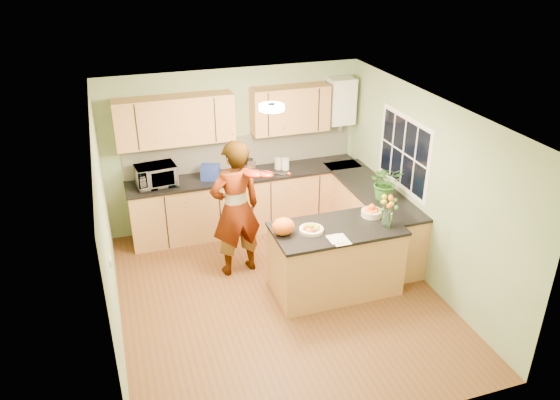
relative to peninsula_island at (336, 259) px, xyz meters
name	(u,v)px	position (x,y,z in m)	size (l,w,h in m)	color
floor	(280,297)	(-0.74, 0.06, -0.47)	(4.50, 4.50, 0.00)	brown
ceiling	(280,111)	(-0.74, 0.06, 2.03)	(4.00, 4.50, 0.02)	white
wall_back	(235,149)	(-0.74, 2.31, 0.78)	(4.00, 0.02, 2.50)	gray
wall_front	(362,327)	(-0.74, -2.19, 0.78)	(4.00, 0.02, 2.50)	gray
wall_left	(107,238)	(-2.74, 0.06, 0.78)	(0.02, 4.50, 2.50)	gray
wall_right	(425,190)	(1.26, 0.06, 0.78)	(0.02, 4.50, 2.50)	gray
back_counter	(247,201)	(-0.64, 2.01, 0.00)	(3.64, 0.62, 0.94)	tan
right_counter	(370,217)	(0.96, 0.91, 0.00)	(0.62, 2.24, 0.94)	tan
splashback	(241,151)	(-0.64, 2.30, 0.73)	(3.60, 0.02, 0.52)	silver
upper_cabinets	(224,116)	(-0.92, 2.14, 1.38)	(3.20, 0.34, 0.70)	tan
boiler	(341,101)	(0.96, 2.15, 1.42)	(0.40, 0.30, 0.86)	white
window_right	(404,153)	(1.25, 0.66, 1.08)	(0.01, 1.30, 1.05)	white
light_switch	(111,262)	(-2.73, -0.54, 0.83)	(0.02, 0.09, 0.09)	white
ceiling_lamp	(272,107)	(-0.74, 0.36, 1.99)	(0.30, 0.30, 0.07)	#FFEABF
peninsula_island	(336,259)	(0.00, 0.00, 0.00)	(1.64, 0.84, 0.94)	tan
fruit_dish	(311,229)	(-0.35, 0.00, 0.51)	(0.30, 0.30, 0.11)	beige
orange_bowl	(372,211)	(0.55, 0.15, 0.54)	(0.27, 0.27, 0.16)	beige
flower_vase	(389,204)	(0.60, -0.18, 0.79)	(0.26, 0.26, 0.48)	silver
orange_bag	(283,226)	(-0.70, 0.05, 0.58)	(0.29, 0.24, 0.21)	#E25B12
papers	(340,240)	(-0.10, -0.30, 0.48)	(0.20, 0.28, 0.01)	silver
violinist	(236,209)	(-1.10, 0.85, 0.49)	(0.70, 0.46, 1.93)	tan
violin	(254,173)	(-0.90, 0.63, 1.07)	(0.63, 0.25, 0.13)	#520D05
microwave	(156,176)	(-2.00, 1.99, 0.63)	(0.57, 0.39, 0.31)	white
blue_box	(210,172)	(-1.20, 1.98, 0.58)	(0.27, 0.20, 0.22)	navy
kettle	(250,166)	(-0.58, 1.98, 0.59)	(0.17, 0.17, 0.31)	#B2B2B7
jar_cream	(278,163)	(-0.12, 2.04, 0.55)	(0.11, 0.11, 0.17)	beige
jar_white	(285,164)	(-0.02, 1.97, 0.56)	(0.11, 0.11, 0.18)	white
potted_plant	(386,182)	(0.96, 0.56, 0.72)	(0.45, 0.39, 0.50)	#356F25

